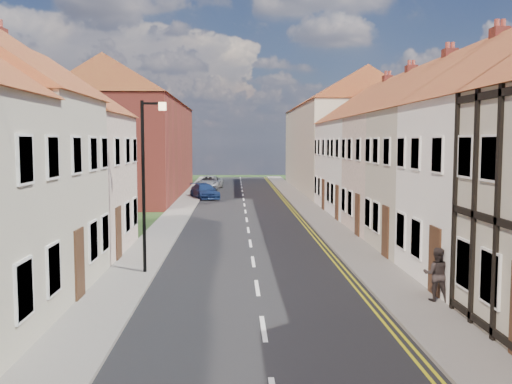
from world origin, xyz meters
name	(u,v)px	position (x,y,z in m)	size (l,w,h in m)	color
road	(248,230)	(0.00, 30.00, 0.01)	(7.00, 90.00, 0.02)	black
pavement_left	(165,230)	(-4.40, 30.00, 0.06)	(1.80, 90.00, 0.12)	slate
pavement_right	(331,229)	(4.40, 30.00, 0.06)	(1.80, 90.00, 0.12)	slate
cottage_r_cream_mid	(475,147)	(9.30, 23.50, 4.48)	(8.30, 5.20, 9.00)	#B8AC9B
cottage_r_pink	(430,146)	(9.30, 28.90, 4.47)	(8.30, 6.00, 9.00)	#FFDAC9
cottage_r_white_far	(400,145)	(9.30, 34.30, 4.48)	(8.30, 5.20, 9.00)	white
cottage_r_cream_far	(378,145)	(9.30, 39.70, 4.47)	(8.30, 6.00, 9.00)	white
cottage_l_pink	(26,150)	(-9.30, 23.85, 4.37)	(8.30, 6.30, 8.80)	#FFDAC9
block_right_far	(338,135)	(9.30, 55.00, 5.29)	(8.30, 24.20, 10.50)	#B8AC9B
block_left_far	(136,135)	(-9.30, 50.00, 5.29)	(8.30, 24.20, 10.50)	maroon
lamppost	(146,175)	(-3.81, 20.00, 3.54)	(0.88, 0.15, 6.00)	black
car_far	(205,191)	(-3.20, 46.97, 0.61)	(1.71, 4.20, 1.22)	navy
car_distant	(210,183)	(-3.20, 56.17, 0.66)	(2.20, 4.77, 1.33)	#A0A4A8
pedestrian_right	(437,274)	(5.10, 15.97, 0.90)	(0.76, 0.59, 1.56)	#2B2423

